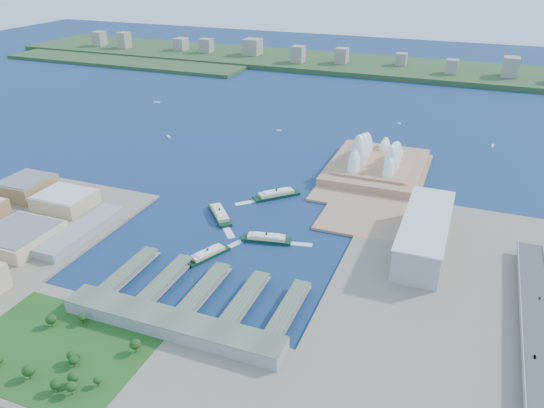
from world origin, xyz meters
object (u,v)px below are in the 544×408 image
at_px(toaster_building, 425,234).
at_px(car_b, 535,357).
at_px(ferry_a, 220,212).
at_px(ferry_d, 266,237).
at_px(ferry_b, 276,193).
at_px(ferry_c, 208,253).
at_px(opera_house, 378,151).
at_px(car_c, 540,298).

relative_size(toaster_building, car_b, 41.53).
relative_size(ferry_a, ferry_d, 1.09).
height_order(ferry_a, ferry_d, ferry_a).
xyz_separation_m(toaster_building, ferry_b, (-194.14, 67.75, -14.70)).
distance_m(ferry_b, ferry_c, 164.10).
relative_size(toaster_building, ferry_b, 2.52).
distance_m(ferry_a, ferry_c, 91.51).
height_order(ferry_c, ferry_d, ferry_d).
distance_m(opera_house, car_c, 336.95).
bearing_deg(ferry_c, ferry_d, -106.29).
xyz_separation_m(ferry_c, car_b, (309.87, -58.79, 10.56)).
relative_size(toaster_building, ferry_c, 2.99).
bearing_deg(ferry_d, car_c, -106.95).
bearing_deg(car_c, opera_house, -53.75).
distance_m(toaster_building, car_b, 184.63).
xyz_separation_m(ferry_a, ferry_d, (74.50, -33.54, -0.46)).
xyz_separation_m(opera_house, ferry_a, (-148.18, -209.00, -26.32)).
bearing_deg(ferry_d, ferry_c, 128.72).
height_order(opera_house, toaster_building, opera_house).
bearing_deg(opera_house, car_c, -53.75).
bearing_deg(ferry_c, toaster_building, -131.31).
bearing_deg(toaster_building, ferry_d, -165.43).
bearing_deg(ferry_d, ferry_a, 54.86).
relative_size(opera_house, ferry_d, 3.26).
xyz_separation_m(ferry_a, car_b, (339.18, -145.48, 9.79)).
bearing_deg(ferry_a, toaster_building, -38.45).
bearing_deg(ferry_c, opera_house, -87.82).
relative_size(ferry_b, car_c, 15.24).
relative_size(ferry_a, car_b, 16.09).
bearing_deg(ferry_b, car_c, 20.64).
relative_size(ferry_c, car_c, 12.89).
distance_m(toaster_building, ferry_c, 230.27).
distance_m(opera_house, car_b, 403.00).
height_order(ferry_b, car_b, car_b).
relative_size(opera_house, ferry_c, 3.47).
bearing_deg(ferry_d, toaster_building, -86.34).
xyz_separation_m(ferry_b, car_c, (303.14, -139.16, 9.63)).
distance_m(ferry_d, car_c, 274.39).
relative_size(opera_house, toaster_building, 1.16).
relative_size(ferry_a, ferry_b, 0.98).
xyz_separation_m(ferry_a, car_c, (347.18, -62.41, 9.76)).
distance_m(ferry_b, car_c, 333.69).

